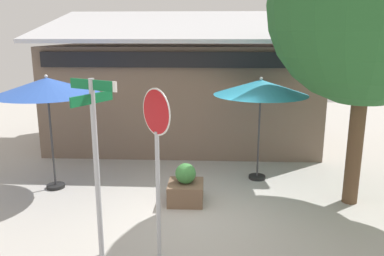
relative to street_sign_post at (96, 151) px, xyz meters
name	(u,v)px	position (x,y,z in m)	size (l,w,h in m)	color
ground_plane	(199,217)	(1.64, 1.64, -1.94)	(28.00, 28.00, 0.10)	#ADA8A0
cafe_building	(184,92)	(0.91, 7.31, -0.10)	(9.03, 4.83, 4.55)	#705B4C
street_sign_post	(96,151)	(0.00, 0.00, 0.00)	(0.86, 0.81, 3.07)	#A8AAB2
stop_sign	(157,145)	(1.02, -0.10, 0.15)	(0.50, 0.56, 2.94)	#A8AAB2
patio_umbrella_royal_blue_left	(47,87)	(-1.99, 2.94, 0.64)	(2.45, 2.45, 2.81)	black
patio_umbrella_teal_center	(261,88)	(3.09, 3.82, 0.52)	(2.37, 2.37, 2.69)	black
sidewalk_planter	(186,188)	(1.30, 2.26, -1.54)	(0.79, 0.79, 0.92)	brown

